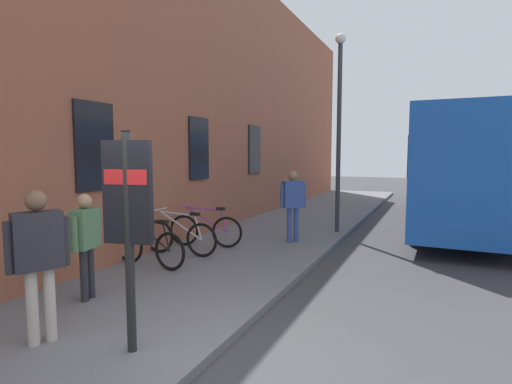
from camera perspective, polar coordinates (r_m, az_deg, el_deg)
ground at (r=9.85m, az=16.77°, el=-8.14°), size 60.00×60.00×0.00m
sidewalk_pavement at (r=12.36m, az=5.21°, el=-4.88°), size 24.00×3.50×0.12m
station_facade at (r=13.96m, az=-1.47°, el=12.62°), size 22.00×0.65×8.03m
bicycle_under_window at (r=8.05m, az=-14.79°, el=-7.43°), size 0.48×1.77×0.97m
bicycle_nearest_sign at (r=8.81m, az=-10.62°, el=-6.21°), size 0.48×1.77×0.97m
bicycle_end_of_row at (r=9.48m, az=-7.09°, el=-5.32°), size 0.53×1.75×0.97m
transit_info_sign at (r=4.51m, az=-17.55°, el=-1.97°), size 0.19×0.55×2.40m
city_bus at (r=14.23m, az=27.46°, el=3.42°), size 10.56×2.86×3.35m
pedestrian_near_bus at (r=5.21m, az=-28.27°, el=-7.26°), size 0.61×0.45×1.76m
pedestrian_by_facade at (r=6.46m, az=-22.82°, el=-5.65°), size 0.59×0.33×1.58m
pedestrian_crossing_street at (r=9.85m, az=5.22°, el=-0.96°), size 0.52×0.54×1.74m
street_lamp at (r=11.34m, az=11.61°, el=10.36°), size 0.28×0.28×5.33m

